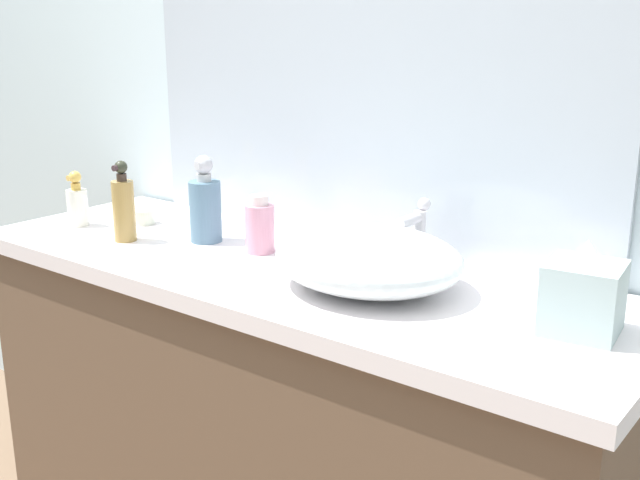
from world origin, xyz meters
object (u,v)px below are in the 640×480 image
object	(u,v)px
sink_basin	(368,259)
tissue_box	(583,293)
spray_can	(260,226)
perfume_bottle	(77,204)
soap_dispenser	(124,207)
candle_jar	(143,217)
lotion_bottle	(205,206)

from	to	relation	value
sink_basin	tissue_box	xyz separation A→B (m)	(0.41, 0.03, 0.01)
sink_basin	spray_can	size ratio (longest dim) A/B	2.92
perfume_bottle	spray_can	bearing A→B (deg)	11.45
soap_dispenser	candle_jar	xyz separation A→B (m)	(-0.09, 0.13, -0.06)
sink_basin	candle_jar	distance (m)	0.75
sink_basin	lotion_bottle	world-z (taller)	lotion_bottle
lotion_bottle	spray_can	size ratio (longest dim) A/B	1.57
lotion_bottle	spray_can	bearing A→B (deg)	3.96
perfume_bottle	lotion_bottle	bearing A→B (deg)	14.64
spray_can	tissue_box	world-z (taller)	tissue_box
tissue_box	candle_jar	size ratio (longest dim) A/B	2.64
lotion_bottle	sink_basin	bearing A→B (deg)	-5.07
soap_dispenser	perfume_bottle	size ratio (longest dim) A/B	1.36
sink_basin	perfume_bottle	bearing A→B (deg)	-176.53
spray_can	tissue_box	xyz separation A→B (m)	(0.75, -0.02, 0.01)
soap_dispenser	lotion_bottle	distance (m)	0.20
sink_basin	perfume_bottle	size ratio (longest dim) A/B	2.71
soap_dispenser	perfume_bottle	world-z (taller)	soap_dispenser
soap_dispenser	candle_jar	world-z (taller)	soap_dispenser
soap_dispenser	spray_can	world-z (taller)	soap_dispenser
sink_basin	candle_jar	world-z (taller)	sink_basin
lotion_bottle	candle_jar	bearing A→B (deg)	175.97
soap_dispenser	spray_can	size ratio (longest dim) A/B	1.46
perfume_bottle	candle_jar	size ratio (longest dim) A/B	2.34
sink_basin	tissue_box	world-z (taller)	tissue_box
soap_dispenser	lotion_bottle	bearing A→B (deg)	36.19
spray_can	tissue_box	bearing A→B (deg)	-1.82
soap_dispenser	lotion_bottle	xyz separation A→B (m)	(0.16, 0.12, 0.00)
tissue_box	spray_can	bearing A→B (deg)	178.18
tissue_box	sink_basin	bearing A→B (deg)	-175.64
candle_jar	soap_dispenser	bearing A→B (deg)	-55.01
sink_basin	soap_dispenser	distance (m)	0.66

